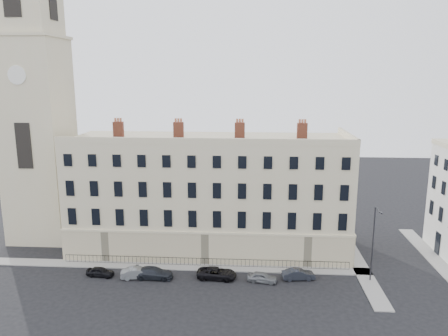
{
  "coord_description": "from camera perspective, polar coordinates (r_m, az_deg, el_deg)",
  "views": [
    {
      "loc": [
        -0.38,
        -44.2,
        23.13
      ],
      "look_at": [
        -3.92,
        10.0,
        11.41
      ],
      "focal_mm": 35.0,
      "sensor_mm": 36.0,
      "label": 1
    }
  ],
  "objects": [
    {
      "name": "ground",
      "position": [
        49.89,
        3.88,
        -15.47
      ],
      "size": [
        160.0,
        160.0,
        0.0
      ],
      "primitive_type": "plane",
      "color": "black",
      "rests_on": "ground"
    },
    {
      "name": "terrace",
      "position": [
        58.57,
        -1.88,
        -3.31
      ],
      "size": [
        36.22,
        12.22,
        17.0
      ],
      "color": "beige",
      "rests_on": "ground"
    },
    {
      "name": "church_tower",
      "position": [
        65.46,
        -23.38,
        7.27
      ],
      "size": [
        8.0,
        8.13,
        44.0
      ],
      "color": "beige",
      "rests_on": "ground"
    },
    {
      "name": "pavement_terrace",
      "position": [
        55.19,
        -6.82,
        -12.62
      ],
      "size": [
        48.0,
        2.0,
        0.12
      ],
      "primitive_type": "cube",
      "color": "gray",
      "rests_on": "ground"
    },
    {
      "name": "pavement_east_return",
      "position": [
        58.62,
        16.96,
        -11.56
      ],
      "size": [
        2.0,
        24.0,
        0.12
      ],
      "primitive_type": "cube",
      "color": "gray",
      "rests_on": "ground"
    },
    {
      "name": "pavement_adjacent",
      "position": [
        63.38,
        25.52,
        -10.42
      ],
      "size": [
        2.0,
        20.0,
        0.12
      ],
      "primitive_type": "cube",
      "color": "gray",
      "rests_on": "ground"
    },
    {
      "name": "railings",
      "position": [
        54.79,
        -2.55,
        -12.17
      ],
      "size": [
        35.0,
        0.04,
        0.96
      ],
      "color": "black",
      "rests_on": "ground"
    },
    {
      "name": "car_a",
      "position": [
        54.27,
        -15.86,
        -12.9
      ],
      "size": [
        3.36,
        1.64,
        1.1
      ],
      "primitive_type": "imported",
      "rotation": [
        0.0,
        0.0,
        1.46
      ],
      "color": "black",
      "rests_on": "ground"
    },
    {
      "name": "car_b",
      "position": [
        52.75,
        -11.16,
        -13.3
      ],
      "size": [
        4.08,
        2.01,
        1.29
      ],
      "primitive_type": "imported",
      "rotation": [
        0.0,
        0.0,
        1.74
      ],
      "color": "slate",
      "rests_on": "ground"
    },
    {
      "name": "car_c",
      "position": [
        52.41,
        -9.17,
        -13.38
      ],
      "size": [
        4.59,
        1.98,
        1.32
      ],
      "primitive_type": "imported",
      "rotation": [
        0.0,
        0.0,
        1.54
      ],
      "color": "#20232A",
      "rests_on": "ground"
    },
    {
      "name": "car_d",
      "position": [
        51.77,
        -0.95,
        -13.58
      ],
      "size": [
        4.71,
        2.43,
        1.27
      ],
      "primitive_type": "imported",
      "rotation": [
        0.0,
        0.0,
        1.5
      ],
      "color": "black",
      "rests_on": "ground"
    },
    {
      "name": "car_e",
      "position": [
        51.17,
        5.02,
        -14.02
      ],
      "size": [
        3.57,
        1.9,
        1.15
      ],
      "primitive_type": "imported",
      "rotation": [
        0.0,
        0.0,
        1.41
      ],
      "color": "slate",
      "rests_on": "ground"
    },
    {
      "name": "car_f",
      "position": [
        52.26,
        9.69,
        -13.53
      ],
      "size": [
        3.9,
        1.84,
        1.23
      ],
      "primitive_type": "imported",
      "rotation": [
        0.0,
        0.0,
        1.72
      ],
      "color": "#23262E",
      "rests_on": "ground"
    },
    {
      "name": "streetlamp",
      "position": [
        52.12,
        18.93,
        -9.01
      ],
      "size": [
        0.42,
        1.9,
        8.8
      ],
      "rotation": [
        0.0,
        0.0,
        -0.13
      ],
      "color": "#2D2D32",
      "rests_on": "ground"
    }
  ]
}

